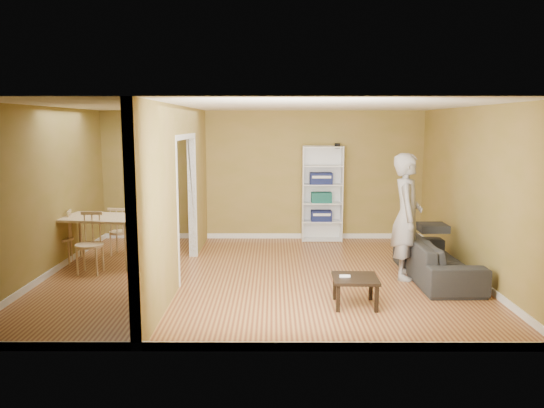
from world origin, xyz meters
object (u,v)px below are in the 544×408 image
at_px(sofa, 437,253).
at_px(person, 407,206).
at_px(coffee_table, 355,281).
at_px(chair_far, 121,231).
at_px(dining_table, 101,221).
at_px(chair_left, 60,237).
at_px(chair_near, 89,243).
at_px(bookshelf, 322,193).

height_order(sofa, person, person).
bearing_deg(coffee_table, chair_far, 144.57).
xyz_separation_m(coffee_table, dining_table, (-3.92, 2.04, 0.41)).
bearing_deg(chair_left, sofa, 69.20).
relative_size(chair_near, chair_far, 1.09).
xyz_separation_m(coffee_table, chair_near, (-3.94, 1.51, 0.15)).
bearing_deg(dining_table, chair_left, 178.33).
height_order(chair_left, chair_near, chair_near).
bearing_deg(chair_far, sofa, 171.25).
bearing_deg(person, sofa, -82.73).
height_order(coffee_table, chair_far, chair_far).
bearing_deg(person, coffee_table, 156.35).
height_order(dining_table, chair_near, chair_near).
relative_size(bookshelf, chair_near, 1.98).
xyz_separation_m(chair_left, chair_near, (0.68, -0.56, 0.03)).
height_order(person, bookshelf, person).
distance_m(sofa, chair_left, 6.10).
relative_size(sofa, chair_left, 2.32).
distance_m(coffee_table, chair_near, 4.22).
height_order(person, chair_far, person).
bearing_deg(chair_left, person, 69.05).
bearing_deg(sofa, coffee_table, 129.95).
relative_size(person, chair_near, 2.32).
height_order(bookshelf, dining_table, bookshelf).
relative_size(person, chair_far, 2.54).
bearing_deg(sofa, chair_left, 81.21).
height_order(coffee_table, chair_left, chair_left).
height_order(person, dining_table, person).
xyz_separation_m(sofa, coffee_table, (-1.42, -1.23, -0.08)).
distance_m(dining_table, chair_near, 0.59).
height_order(sofa, bookshelf, bookshelf).
bearing_deg(dining_table, person, -8.85).
bearing_deg(person, bookshelf, 34.42).
distance_m(person, coffee_table, 1.79).
distance_m(sofa, bookshelf, 3.15).
distance_m(person, bookshelf, 2.87).
distance_m(person, chair_near, 4.95).
height_order(sofa, dining_table, dining_table).
height_order(sofa, chair_left, chair_left).
bearing_deg(coffee_table, chair_left, 155.97).
relative_size(person, bookshelf, 1.17).
bearing_deg(bookshelf, chair_near, -147.67).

